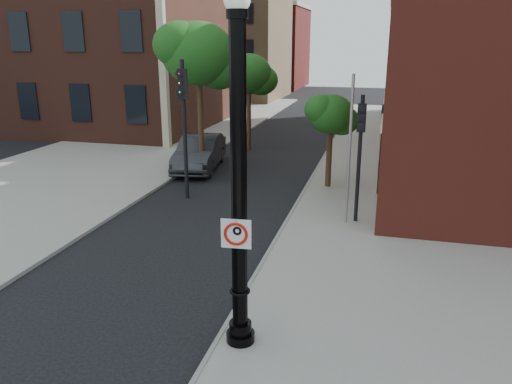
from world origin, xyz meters
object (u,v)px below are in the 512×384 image
(no_parking_sign, at_px, (236,234))
(traffic_signal_left, at_px, (183,107))
(lamppost, at_px, (239,198))
(parked_car, at_px, (200,153))
(traffic_signal_right, at_px, (360,139))

(no_parking_sign, xyz_separation_m, traffic_signal_left, (-4.87, 9.31, 1.07))
(no_parking_sign, bearing_deg, traffic_signal_left, 113.23)
(lamppost, relative_size, parked_car, 1.38)
(no_parking_sign, bearing_deg, lamppost, 81.76)
(parked_car, relative_size, traffic_signal_left, 0.93)
(traffic_signal_left, xyz_separation_m, traffic_signal_right, (6.69, -1.33, -0.66))
(traffic_signal_left, bearing_deg, parked_car, 88.92)
(no_parking_sign, relative_size, parked_car, 0.12)
(lamppost, height_order, traffic_signal_left, lamppost)
(lamppost, xyz_separation_m, parked_car, (-6.03, 13.65, -2.36))
(parked_car, distance_m, traffic_signal_left, 5.42)
(no_parking_sign, height_order, traffic_signal_left, traffic_signal_left)
(parked_car, bearing_deg, lamppost, -74.36)
(parked_car, height_order, traffic_signal_left, traffic_signal_left)
(parked_car, height_order, traffic_signal_right, traffic_signal_right)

